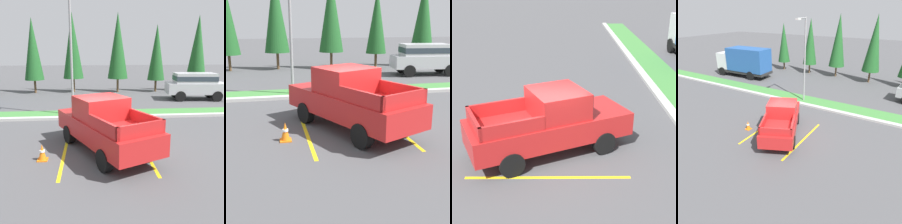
% 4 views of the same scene
% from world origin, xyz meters
% --- Properties ---
extents(ground_plane, '(120.00, 120.00, 0.00)m').
position_xyz_m(ground_plane, '(0.00, 0.00, 0.00)').
color(ground_plane, '#4C4C4F').
extents(parking_line_near, '(0.12, 4.80, 0.01)m').
position_xyz_m(parking_line_near, '(-1.73, 0.01, 0.00)').
color(parking_line_near, yellow).
rests_on(parking_line_near, ground).
extents(parking_line_far, '(0.12, 4.80, 0.01)m').
position_xyz_m(parking_line_far, '(1.37, 0.01, 0.00)').
color(parking_line_far, yellow).
rests_on(parking_line_far, ground).
extents(curb_strip, '(56.00, 0.40, 0.15)m').
position_xyz_m(curb_strip, '(0.00, 5.00, 0.07)').
color(curb_strip, '#B2B2AD').
rests_on(curb_strip, ground).
extents(grass_median, '(56.00, 1.80, 0.06)m').
position_xyz_m(grass_median, '(0.00, 6.10, 0.03)').
color(grass_median, '#42843D').
rests_on(grass_median, ground).
extents(pickup_truck_main, '(3.91, 5.52, 2.10)m').
position_xyz_m(pickup_truck_main, '(-0.21, 0.06, 1.04)').
color(pickup_truck_main, black).
rests_on(pickup_truck_main, ground).
extents(cargo_truck_distant, '(6.89, 2.72, 3.40)m').
position_xyz_m(cargo_truck_distant, '(-11.75, 9.44, 1.85)').
color(cargo_truck_distant, black).
rests_on(cargo_truck_distant, ground).
extents(street_light, '(0.24, 1.49, 6.91)m').
position_xyz_m(street_light, '(-1.71, 5.75, 4.00)').
color(street_light, gray).
rests_on(street_light, ground).
extents(cypress_tree_leftmost, '(1.56, 1.56, 6.01)m').
position_xyz_m(cypress_tree_leftmost, '(-9.52, 14.85, 3.53)').
color(cypress_tree_leftmost, brown).
rests_on(cypress_tree_leftmost, ground).
extents(cypress_tree_left_inner, '(1.72, 1.72, 6.63)m').
position_xyz_m(cypress_tree_left_inner, '(-5.63, 14.83, 3.90)').
color(cypress_tree_left_inner, brown).
rests_on(cypress_tree_left_inner, ground).
extents(cypress_tree_center, '(1.86, 1.86, 7.14)m').
position_xyz_m(cypress_tree_center, '(-2.12, 15.04, 4.20)').
color(cypress_tree_center, brown).
rests_on(cypress_tree_center, ground).
extents(cypress_tree_right_inner, '(1.85, 1.85, 7.13)m').
position_xyz_m(cypress_tree_right_inner, '(1.95, 14.63, 4.20)').
color(cypress_tree_right_inner, brown).
rests_on(cypress_tree_right_inner, ground).
extents(traffic_cone, '(0.36, 0.36, 0.60)m').
position_xyz_m(traffic_cone, '(-2.45, -0.68, 0.29)').
color(traffic_cone, orange).
rests_on(traffic_cone, ground).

